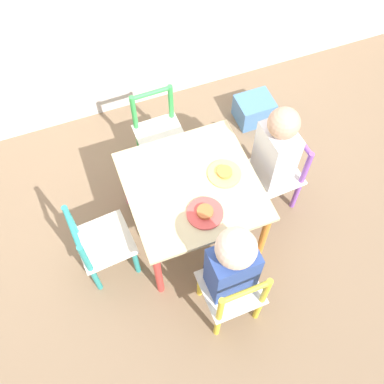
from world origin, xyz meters
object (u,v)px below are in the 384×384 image
at_px(chair_yellow, 233,293).
at_px(child_right, 273,155).
at_px(chair_purple, 277,173).
at_px(child_front, 230,265).
at_px(chair_green, 159,134).
at_px(plate_right, 224,173).
at_px(kids_table, 192,191).
at_px(plate_front, 205,213).
at_px(storage_bin, 254,110).
at_px(chair_teal, 100,244).

distance_m(chair_yellow, child_right, 0.70).
xyz_separation_m(chair_purple, child_front, (-0.48, -0.46, 0.20)).
xyz_separation_m(chair_green, plate_right, (0.17, -0.49, 0.21)).
bearing_deg(kids_table, child_right, 3.09).
height_order(chair_yellow, plate_front, chair_yellow).
height_order(chair_yellow, child_right, child_right).
xyz_separation_m(child_front, plate_right, (0.16, 0.43, 0.01)).
bearing_deg(child_front, child_right, -134.07).
bearing_deg(plate_front, chair_green, 90.80).
xyz_separation_m(chair_green, child_front, (0.02, -0.93, 0.20)).
height_order(chair_purple, child_right, child_right).
distance_m(chair_green, child_right, 0.67).
relative_size(child_front, plate_right, 4.59).
relative_size(chair_purple, child_front, 0.68).
bearing_deg(chair_yellow, plate_front, -89.34).
bearing_deg(child_front, chair_yellow, 90.00).
xyz_separation_m(chair_green, child_right, (0.44, -0.47, 0.19)).
bearing_deg(plate_front, plate_right, 45.00).
distance_m(chair_purple, child_right, 0.20).
relative_size(chair_green, child_right, 0.67).
xyz_separation_m(kids_table, child_right, (0.43, 0.02, 0.05)).
bearing_deg(plate_right, storage_bin, 51.17).
relative_size(chair_yellow, chair_green, 1.00).
bearing_deg(kids_table, chair_teal, -174.99).
bearing_deg(plate_front, storage_bin, 49.72).
bearing_deg(chair_purple, chair_green, -136.01).
distance_m(kids_table, chair_purple, 0.51).
relative_size(kids_table, chair_purple, 1.23).
height_order(kids_table, plate_right, plate_right).
distance_m(child_right, child_front, 0.62).
bearing_deg(chair_purple, child_front, -49.46).
xyz_separation_m(chair_teal, plate_front, (0.49, -0.12, 0.21)).
bearing_deg(plate_right, chair_yellow, -107.28).
distance_m(chair_teal, storage_bin, 1.31).
bearing_deg(child_right, chair_yellow, -42.29).
distance_m(chair_teal, plate_right, 0.69).
relative_size(chair_purple, plate_right, 3.12).
xyz_separation_m(chair_purple, chair_green, (-0.50, 0.47, 0.00)).
distance_m(child_front, storage_bin, 1.26).
bearing_deg(child_front, chair_teal, -39.23).
bearing_deg(kids_table, storage_bin, 42.72).
bearing_deg(chair_green, chair_yellow, -89.88).
height_order(chair_purple, child_front, child_front).
xyz_separation_m(chair_yellow, child_front, (-0.00, 0.06, 0.20)).
xyz_separation_m(chair_teal, plate_right, (0.66, 0.04, 0.21)).
height_order(kids_table, chair_green, chair_green).
relative_size(chair_yellow, storage_bin, 2.27).
bearing_deg(chair_yellow, chair_green, -90.12).
bearing_deg(plate_right, child_front, -109.64).
relative_size(kids_table, chair_green, 1.23).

